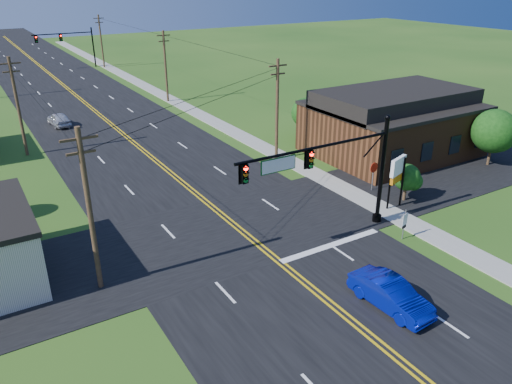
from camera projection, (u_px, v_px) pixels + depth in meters
ground at (359, 331)px, 23.74m from camera, size 260.00×260.00×0.00m
road_main at (89, 108)px, 62.84m from camera, size 16.00×220.00×0.04m
road_cross at (236, 229)px, 33.12m from camera, size 70.00×10.00×0.04m
sidewalk at (199, 114)px, 59.99m from camera, size 2.00×160.00×0.08m
signal_mast_main at (329, 169)px, 30.14m from camera, size 11.30×0.60×7.48m
signal_mast_far at (67, 42)px, 86.58m from camera, size 10.98×0.60×7.48m
brick_building at (392, 128)px, 46.36m from camera, size 14.20×11.20×4.70m
utility_pole_left_a at (89, 209)px, 25.14m from camera, size 1.80×0.28×9.00m
utility_pole_left_b at (18, 105)px, 44.70m from camera, size 1.80×0.28×9.00m
utility_pole_right_a at (277, 108)px, 43.69m from camera, size 1.80×0.28×9.00m
utility_pole_right_b at (166, 65)px, 64.03m from camera, size 1.80×0.28×9.00m
utility_pole_right_c at (101, 40)px, 87.49m from camera, size 1.80×0.28×9.00m
tree_right_front at (494, 131)px, 42.96m from camera, size 3.80×3.80×5.00m
tree_right_back at (306, 113)px, 50.62m from camera, size 3.00×3.00×4.10m
shrub_corner at (407, 177)px, 36.60m from camera, size 2.00×2.00×2.86m
blue_car at (390, 295)px, 25.11m from camera, size 1.88×4.71×1.52m
distant_car at (59, 120)px, 55.13m from camera, size 2.07×4.42×1.46m
route_sign at (405, 222)px, 31.42m from camera, size 0.51×0.14×2.07m
stop_sign at (374, 170)px, 38.32m from camera, size 0.84×0.12×2.35m
pylon_sign at (398, 172)px, 35.06m from camera, size 1.85×0.85×3.84m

